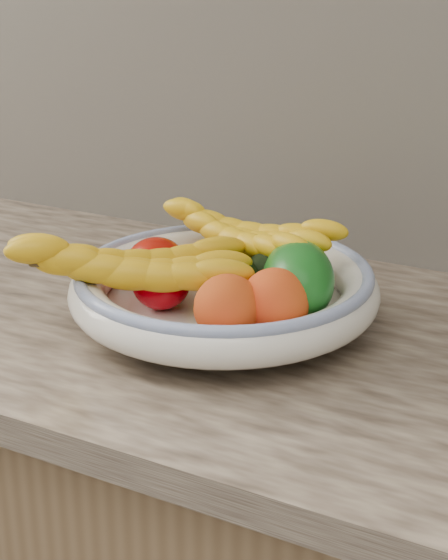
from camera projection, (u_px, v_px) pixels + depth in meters
fruit_bowl at (224, 288)px, 1.08m from camera, size 0.39×0.39×0.08m
clementine_back_left at (231, 259)px, 1.16m from camera, size 0.06×0.06×0.05m
clementine_back_right at (271, 262)px, 1.15m from camera, size 0.05×0.05×0.05m
clementine_back_mid at (240, 267)px, 1.14m from camera, size 0.07×0.07×0.05m
tomato_left at (156, 265)px, 1.12m from camera, size 0.10×0.10×0.07m
tomato_near_left at (161, 283)px, 1.06m from camera, size 0.10×0.10×0.07m
avocado_center at (231, 280)px, 1.06m from camera, size 0.12×0.12×0.07m
avocado_right at (280, 273)px, 1.09m from camera, size 0.12×0.12×0.07m
green_mango at (298, 280)px, 1.03m from camera, size 0.16×0.17×0.11m
peach_front at (228, 308)px, 0.98m from camera, size 0.09×0.09×0.08m
peach_right at (275, 302)px, 0.99m from camera, size 0.10×0.10×0.08m
banana_bunch_back at (243, 240)px, 1.13m from camera, size 0.30×0.16×0.08m
banana_bunch_front at (130, 273)px, 1.04m from camera, size 0.33×0.27×0.09m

